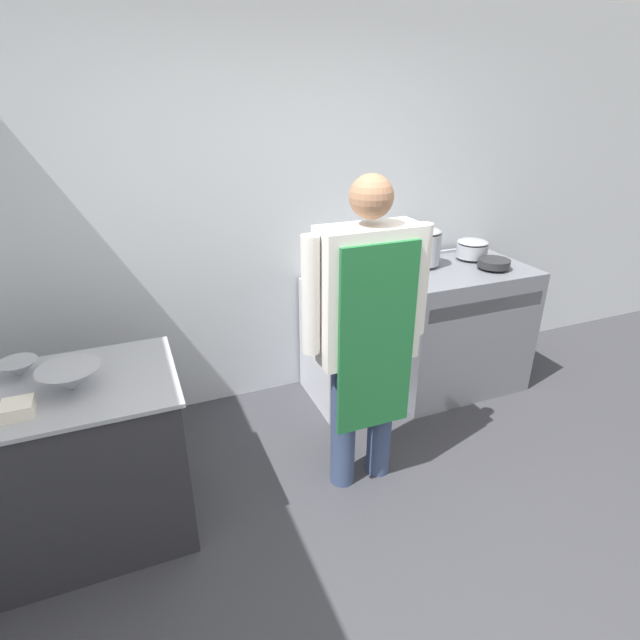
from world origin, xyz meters
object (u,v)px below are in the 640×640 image
mixing_bowl (71,379)px  sauce_pot (472,248)px  plastic_tub (18,409)px  fridge_unit (351,343)px  person_cook (367,322)px  stove (451,326)px  stock_pot (424,246)px  saute_pan (494,263)px

mixing_bowl → sauce_pot: 2.82m
mixing_bowl → plastic_tub: bearing=-148.5°
fridge_unit → sauce_pot: 1.16m
fridge_unit → person_cook: (-0.31, -0.82, 0.57)m
sauce_pot → mixing_bowl: bearing=-164.2°
stove → person_cook: (-1.11, -0.73, 0.53)m
stock_pot → saute_pan: (0.43, -0.25, -0.10)m
mixing_bowl → stock_pot: size_ratio=1.04×
saute_pan → sauce_pot: (0.00, 0.25, 0.04)m
stove → plastic_tub: 2.84m
fridge_unit → plastic_tub: 2.14m
plastic_tub → sauce_pot: 3.04m
person_cook → saute_pan: bearing=24.7°
fridge_unit → plastic_tub: size_ratio=7.32×
fridge_unit → sauce_pot: size_ratio=3.80×
stock_pot → plastic_tub: bearing=-160.3°
stock_pot → saute_pan: size_ratio=1.14×
mixing_bowl → stock_pot: 2.41m
person_cook → stove: bearing=33.3°
saute_pan → sauce_pot: bearing=90.0°
mixing_bowl → plastic_tub: (-0.20, -0.12, -0.03)m
stove → stock_pot: (-0.23, 0.13, 0.62)m
stove → mixing_bowl: 2.63m
stove → saute_pan: size_ratio=4.46×
stove → stock_pot: bearing=151.0°
stove → person_cook: bearing=-146.7°
fridge_unit → mixing_bowl: (-1.71, -0.73, 0.50)m
plastic_tub → sauce_pot: (2.91, 0.88, 0.12)m
stove → plastic_tub: (-2.70, -0.76, 0.43)m
person_cook → stock_pot: bearing=44.1°
fridge_unit → sauce_pot: bearing=2.0°
sauce_pot → fridge_unit: bearing=-178.0°
mixing_bowl → plastic_tub: mixing_bowl is taller
fridge_unit → sauce_pot: sauce_pot is taller
stove → fridge_unit: (-0.80, 0.09, -0.03)m
stove → saute_pan: (0.20, -0.12, 0.51)m
person_cook → mixing_bowl: (-1.40, 0.09, -0.07)m
saute_pan → stock_pot: bearing=149.8°
sauce_pot → stock_pot: bearing=180.0°
stove → fridge_unit: 0.80m
mixing_bowl → fridge_unit: bearing=23.1°
person_cook → plastic_tub: 1.60m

